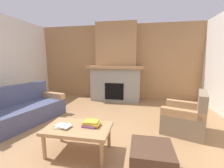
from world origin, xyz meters
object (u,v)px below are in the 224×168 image
Objects in this scene: armchair at (185,118)px; coffee_table at (78,130)px; fireplace at (116,68)px; couch at (22,110)px; ottoman at (151,161)px.

coffee_table is (-1.85, -1.05, 0.08)m from armchair.
couch is at bearing -127.58° from fireplace.
armchair is at bearing 29.46° from coffee_table.
ottoman is (1.09, -0.28, -0.18)m from coffee_table.
coffee_table is 1.92× the size of ottoman.
ottoman is (1.01, -3.48, -0.96)m from fireplace.
fireplace is 5.19× the size of ottoman.
ottoman is (-0.76, -1.33, -0.09)m from armchair.
coffee_table is at bearing -25.52° from couch.
armchair is (3.60, 0.21, 0.01)m from couch.
armchair is 0.97× the size of coffee_table.
armchair is (1.77, -2.16, -0.87)m from fireplace.
armchair is at bearing 3.41° from couch.
ottoman is (2.83, -1.11, -0.09)m from couch.
ottoman is at bearing -73.85° from fireplace.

